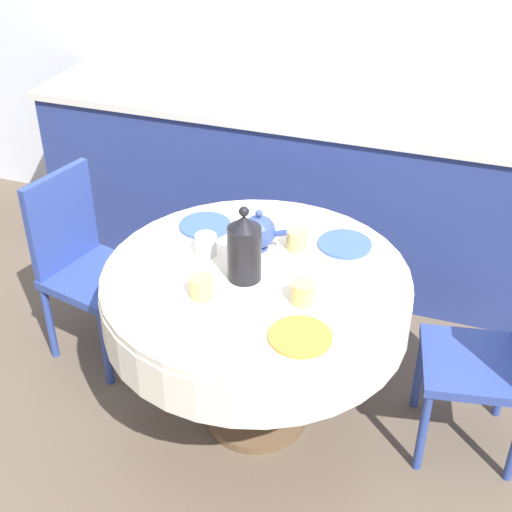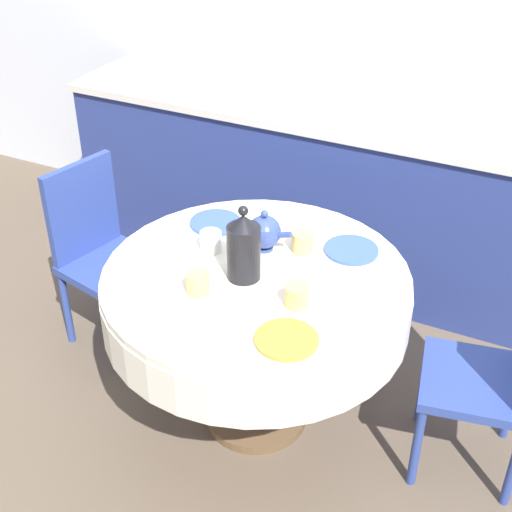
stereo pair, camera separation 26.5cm
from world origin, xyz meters
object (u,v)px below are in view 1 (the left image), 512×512
object	(u,v)px
chair_right	(83,259)
coffee_carafe	(244,248)
teapot	(259,232)
chair_left	(498,351)

from	to	relation	value
chair_right	coffee_carafe	world-z (taller)	coffee_carafe
coffee_carafe	chair_right	bearing A→B (deg)	164.25
chair_right	teapot	distance (m)	0.93
chair_right	coffee_carafe	bearing A→B (deg)	87.20
chair_left	chair_right	size ratio (longest dim) A/B	1.00
chair_left	teapot	size ratio (longest dim) A/B	4.86
chair_left	teapot	world-z (taller)	teapot
chair_left	chair_right	bearing A→B (deg)	78.24
teapot	chair_right	bearing A→B (deg)	177.52
chair_left	chair_right	world-z (taller)	same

